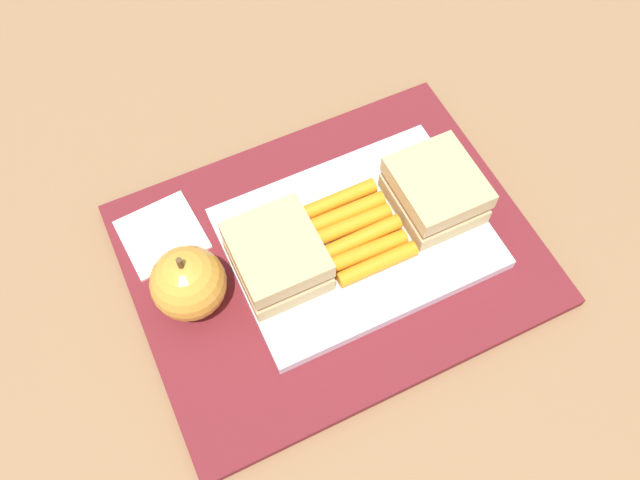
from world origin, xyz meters
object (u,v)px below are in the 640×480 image
paper_napkin (162,235)px  apple (188,283)px  food_tray (357,238)px  sandwich_half_right (277,257)px  sandwich_half_left (435,191)px  carrot_sticks_bundle (357,231)px

paper_napkin → apple: bearing=94.0°
food_tray → paper_napkin: (0.16, -0.08, -0.00)m
paper_napkin → sandwich_half_right: bearing=134.6°
sandwich_half_left → food_tray: bearing=0.0°
apple → paper_napkin: bearing=-86.0°
food_tray → sandwich_half_left: size_ratio=2.88×
sandwich_half_right → paper_napkin: 0.12m
carrot_sticks_bundle → apple: 0.16m
food_tray → apple: bearing=-3.8°
food_tray → sandwich_half_left: 0.08m
sandwich_half_right → apple: apple is taller
sandwich_half_right → apple: (0.08, -0.01, -0.00)m
carrot_sticks_bundle → paper_napkin: size_ratio=1.26×
sandwich_half_left → apple: bearing=-2.5°
sandwich_half_right → paper_napkin: sandwich_half_right is taller
sandwich_half_left → paper_napkin: bearing=-19.3°
carrot_sticks_bundle → apple: size_ratio=1.17×
apple → sandwich_half_left: bearing=177.5°
sandwich_half_right → paper_napkin: size_ratio=1.14×
sandwich_half_right → apple: 0.08m
food_tray → carrot_sticks_bundle: 0.01m
food_tray → paper_napkin: bearing=-27.5°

